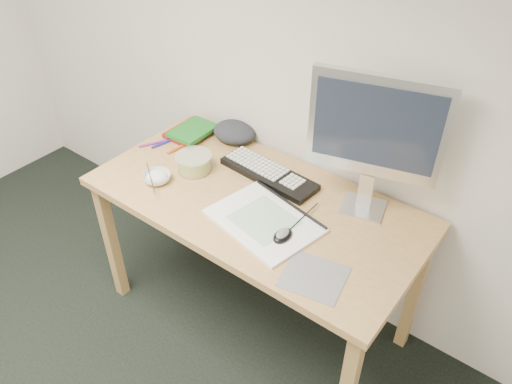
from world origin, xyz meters
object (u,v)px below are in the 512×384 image
Objects in this scene: sketchpad at (264,221)px; monitor at (376,131)px; desk at (255,214)px; keyboard at (269,174)px; rice_bowl at (157,178)px.

monitor is at bearing 61.13° from sketchpad.
keyboard is (-0.05, 0.16, 0.10)m from desk.
sketchpad is (0.12, -0.09, 0.09)m from desk.
sketchpad reaches higher than desk.
rice_bowl is at bearing -158.85° from desk.
sketchpad is 0.54m from monitor.
sketchpad is at bearing -145.61° from monitor.
keyboard is at bearing 172.22° from monitor.
rice_bowl is at bearing -169.62° from monitor.
keyboard is 0.48m from rice_bowl.
sketchpad is 0.72× the size of monitor.
keyboard is at bearing 106.65° from desk.
keyboard is at bearing 134.33° from sketchpad.
keyboard is 3.79× the size of rice_bowl.
desk is 3.07× the size of keyboard.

